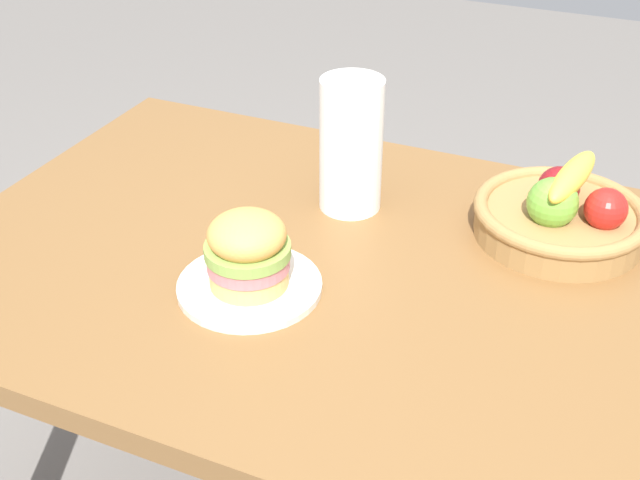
{
  "coord_description": "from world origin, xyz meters",
  "views": [
    {
      "loc": [
        0.38,
        -1.02,
        1.5
      ],
      "look_at": [
        -0.05,
        -0.04,
        0.81
      ],
      "focal_mm": 46.17,
      "sensor_mm": 36.0,
      "label": 1
    }
  ],
  "objects_px": {
    "fruit_basket": "(561,214)",
    "plate": "(250,286)",
    "paper_towel_roll": "(351,145)",
    "sandwich": "(248,250)"
  },
  "relations": [
    {
      "from": "plate",
      "to": "paper_towel_roll",
      "type": "distance_m",
      "value": 0.32
    },
    {
      "from": "plate",
      "to": "sandwich",
      "type": "bearing_deg",
      "value": 26.57
    },
    {
      "from": "paper_towel_roll",
      "to": "plate",
      "type": "bearing_deg",
      "value": -98.7
    },
    {
      "from": "plate",
      "to": "fruit_basket",
      "type": "relative_size",
      "value": 0.77
    },
    {
      "from": "fruit_basket",
      "to": "plate",
      "type": "bearing_deg",
      "value": -139.79
    },
    {
      "from": "plate",
      "to": "sandwich",
      "type": "xyz_separation_m",
      "value": [
        0.0,
        0.0,
        0.07
      ]
    },
    {
      "from": "fruit_basket",
      "to": "paper_towel_roll",
      "type": "xyz_separation_m",
      "value": [
        -0.36,
        -0.05,
        0.08
      ]
    },
    {
      "from": "fruit_basket",
      "to": "paper_towel_roll",
      "type": "distance_m",
      "value": 0.37
    },
    {
      "from": "sandwich",
      "to": "paper_towel_roll",
      "type": "xyz_separation_m",
      "value": [
        0.05,
        0.3,
        0.05
      ]
    },
    {
      "from": "plate",
      "to": "paper_towel_roll",
      "type": "relative_size",
      "value": 0.93
    }
  ]
}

